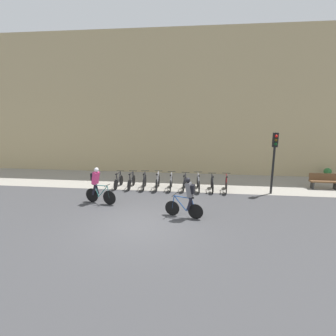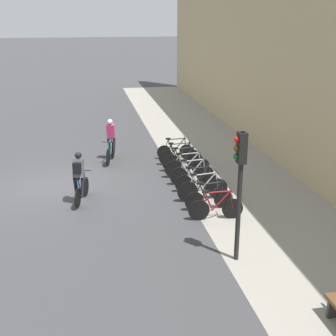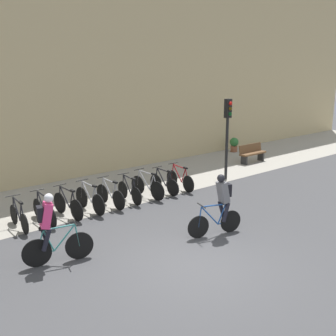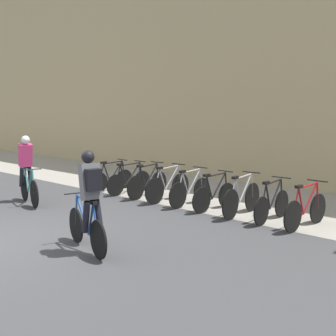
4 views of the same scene
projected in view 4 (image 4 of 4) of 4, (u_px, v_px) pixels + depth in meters
kerb_strip at (210, 192)px, 12.67m from camera, size 44.00×4.50×0.01m
building_facade at (259, 35)px, 13.88m from camera, size 44.00×0.60×9.84m
cyclist_pink at (27, 168)px, 11.06m from camera, size 1.68×0.60×1.79m
cyclist_grey at (89, 199)px, 7.08m from camera, size 1.65×0.61×1.77m
parked_bike_0 at (112, 178)px, 12.95m from camera, size 0.46×1.57×0.94m
parked_bike_1 at (129, 181)px, 12.42m from camera, size 0.46×1.68×0.95m
parked_bike_2 at (148, 183)px, 11.89m from camera, size 0.46×1.68×0.98m
parked_bike_3 at (168, 186)px, 11.36m from camera, size 0.46×1.77×0.99m
parked_bike_4 at (190, 190)px, 10.84m from camera, size 0.46×1.66×0.97m
parked_bike_5 at (215, 195)px, 10.31m from camera, size 0.46×1.58×0.95m
parked_bike_6 at (242, 198)px, 9.78m from camera, size 0.46×1.76×0.98m
parked_bike_7 at (272, 204)px, 9.26m from camera, size 0.46×1.59×0.95m
parked_bike_8 at (306, 209)px, 8.73m from camera, size 0.46×1.69×0.96m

